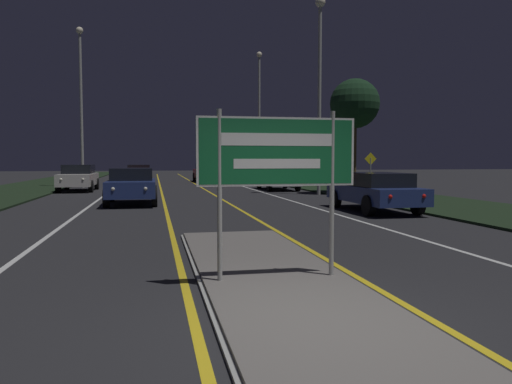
% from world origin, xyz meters
% --- Properties ---
extents(ground_plane, '(160.00, 160.00, 0.00)m').
position_xyz_m(ground_plane, '(0.00, 0.00, 0.00)').
color(ground_plane, '#232326').
extents(median_island, '(2.25, 9.56, 0.10)m').
position_xyz_m(median_island, '(0.00, 1.97, 0.04)').
color(median_island, '#999993').
rests_on(median_island, ground_plane).
extents(verge_right, '(5.00, 100.00, 0.08)m').
position_xyz_m(verge_right, '(9.50, 20.00, 0.04)').
color(verge_right, black).
rests_on(verge_right, ground_plane).
extents(centre_line_yellow_left, '(0.12, 70.00, 0.01)m').
position_xyz_m(centre_line_yellow_left, '(-1.31, 25.00, 0.00)').
color(centre_line_yellow_left, gold).
rests_on(centre_line_yellow_left, ground_plane).
extents(centre_line_yellow_right, '(0.12, 70.00, 0.01)m').
position_xyz_m(centre_line_yellow_right, '(1.31, 25.00, 0.00)').
color(centre_line_yellow_right, gold).
rests_on(centre_line_yellow_right, ground_plane).
extents(lane_line_white_left, '(0.12, 70.00, 0.01)m').
position_xyz_m(lane_line_white_left, '(-4.20, 25.00, 0.00)').
color(lane_line_white_left, silver).
rests_on(lane_line_white_left, ground_plane).
extents(lane_line_white_right, '(0.12, 70.00, 0.01)m').
position_xyz_m(lane_line_white_right, '(4.20, 25.00, 0.00)').
color(lane_line_white_right, silver).
rests_on(lane_line_white_right, ground_plane).
extents(edge_line_white_left, '(0.10, 70.00, 0.01)m').
position_xyz_m(edge_line_white_left, '(-7.20, 25.00, 0.00)').
color(edge_line_white_left, silver).
rests_on(edge_line_white_left, ground_plane).
extents(edge_line_white_right, '(0.10, 70.00, 0.01)m').
position_xyz_m(edge_line_white_right, '(7.20, 25.00, 0.00)').
color(edge_line_white_right, silver).
rests_on(edge_line_white_right, ground_plane).
extents(highway_sign, '(2.31, 0.07, 2.41)m').
position_xyz_m(highway_sign, '(0.00, 1.96, 1.82)').
color(highway_sign, '#9E9E99').
rests_on(highway_sign, median_island).
extents(streetlight_left_far, '(0.45, 0.45, 10.16)m').
position_xyz_m(streetlight_left_far, '(-6.19, 28.57, 6.02)').
color(streetlight_left_far, '#9E9E99').
rests_on(streetlight_left_far, ground_plane).
extents(streetlight_right_near, '(0.52, 0.52, 10.02)m').
position_xyz_m(streetlight_right_near, '(6.64, 19.62, 6.33)').
color(streetlight_right_near, '#9E9E99').
rests_on(streetlight_right_near, ground_plane).
extents(streetlight_right_far, '(0.45, 0.45, 10.38)m').
position_xyz_m(streetlight_right_far, '(6.61, 34.35, 6.12)').
color(streetlight_right_far, '#9E9E99').
rests_on(streetlight_right_far, ground_plane).
extents(car_receding_0, '(1.95, 4.79, 1.36)m').
position_xyz_m(car_receding_0, '(5.87, 11.28, 0.73)').
color(car_receding_0, navy).
rests_on(car_receding_0, ground_plane).
extents(car_receding_1, '(1.91, 4.67, 1.35)m').
position_xyz_m(car_receding_1, '(5.60, 24.15, 0.72)').
color(car_receding_1, '#B7B7BC').
rests_on(car_receding_1, ground_plane).
extents(car_receding_2, '(1.97, 4.80, 1.51)m').
position_xyz_m(car_receding_2, '(2.52, 36.01, 0.80)').
color(car_receding_2, maroon).
rests_on(car_receding_2, ground_plane).
extents(car_approaching_0, '(2.00, 4.25, 1.47)m').
position_xyz_m(car_approaching_0, '(-2.61, 15.90, 0.79)').
color(car_approaching_0, navy).
rests_on(car_approaching_0, ground_plane).
extents(car_approaching_1, '(1.94, 4.62, 1.53)m').
position_xyz_m(car_approaching_1, '(-6.01, 25.38, 0.81)').
color(car_approaching_1, silver).
rests_on(car_approaching_1, ground_plane).
extents(car_approaching_2, '(1.98, 4.18, 1.44)m').
position_xyz_m(car_approaching_2, '(-2.84, 34.26, 0.77)').
color(car_approaching_2, maroon).
rests_on(car_approaching_2, ground_plane).
extents(warning_sign, '(0.60, 0.06, 2.07)m').
position_xyz_m(warning_sign, '(8.41, 17.24, 1.34)').
color(warning_sign, '#9E9E99').
rests_on(warning_sign, verge_right).
extents(roadside_palm_right, '(2.58, 2.58, 5.95)m').
position_xyz_m(roadside_palm_right, '(8.59, 19.68, 4.70)').
color(roadside_palm_right, '#4C3823').
rests_on(roadside_palm_right, verge_right).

